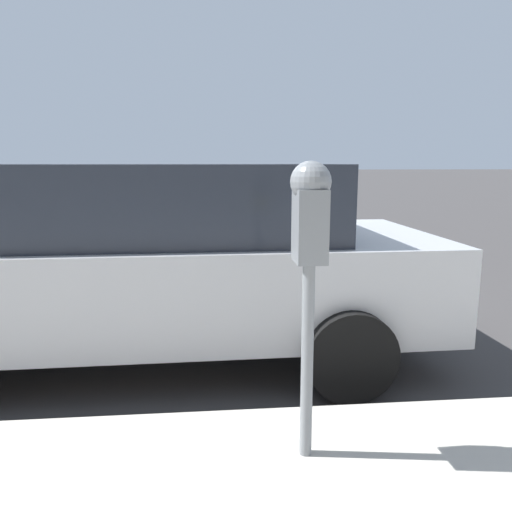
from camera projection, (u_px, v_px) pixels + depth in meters
The scene contains 3 objects.
ground_plane at pixel (170, 323), 5.10m from camera, with size 220.00×220.00×0.00m, color #3D3A3A.
parking_meter at pixel (310, 236), 2.32m from camera, with size 0.21×0.19×1.46m.
car_silver at pixel (149, 259), 4.09m from camera, with size 2.17×4.81×1.61m.
Camera 1 is at (-4.95, -0.41, 1.62)m, focal length 35.00 mm.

